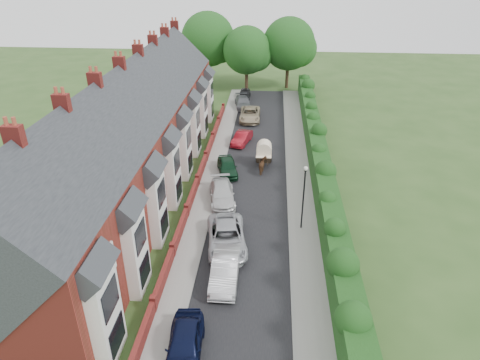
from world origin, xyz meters
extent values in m
plane|color=#2D4C1E|center=(0.00, 0.00, 0.00)|extent=(140.00, 140.00, 0.00)
cube|color=black|center=(-0.50, 11.00, 0.01)|extent=(6.00, 58.00, 0.02)
cube|color=gray|center=(3.60, 11.00, 0.06)|extent=(2.20, 58.00, 0.12)
cube|color=gray|center=(-4.35, 11.00, 0.06)|extent=(1.70, 58.00, 0.12)
cube|color=gray|center=(2.55, 11.00, 0.07)|extent=(0.18, 58.00, 0.13)
cube|color=gray|center=(-3.55, 11.00, 0.07)|extent=(0.18, 58.00, 0.13)
cube|color=#153611|center=(5.40, 11.00, 1.25)|extent=(1.50, 58.00, 2.50)
cube|color=#9C3127|center=(-11.00, 10.00, 3.25)|extent=(8.00, 40.00, 6.50)
cube|color=#24262A|center=(-11.00, 10.00, 6.50)|extent=(8.00, 40.20, 8.00)
cube|color=white|center=(-6.65, -8.10, 2.60)|extent=(0.70, 2.40, 5.20)
cube|color=black|center=(-6.28, -8.10, 1.40)|extent=(0.06, 1.80, 1.60)
cube|color=black|center=(-6.28, -8.10, 3.80)|extent=(0.06, 1.80, 1.60)
cube|color=#24262A|center=(-6.80, -8.10, 5.60)|extent=(1.70, 2.60, 1.70)
cube|color=#3F2D2D|center=(-6.96, -6.00, 1.05)|extent=(0.08, 0.90, 2.10)
cube|color=white|center=(-6.95, -6.10, 4.40)|extent=(0.12, 1.20, 1.60)
cube|color=white|center=(-6.65, -3.10, 2.60)|extent=(0.70, 2.40, 5.20)
cube|color=black|center=(-6.28, -3.10, 1.40)|extent=(0.06, 1.80, 1.60)
cube|color=black|center=(-6.28, -3.10, 3.80)|extent=(0.06, 1.80, 1.60)
cube|color=#24262A|center=(-6.80, -3.10, 5.60)|extent=(1.70, 2.60, 1.70)
cube|color=#3F2D2D|center=(-6.96, -1.00, 1.05)|extent=(0.08, 0.90, 2.10)
cube|color=white|center=(-6.95, -1.10, 4.40)|extent=(0.12, 1.20, 1.60)
cube|color=white|center=(-6.65, 1.90, 2.60)|extent=(0.70, 2.40, 5.20)
cube|color=black|center=(-6.28, 1.90, 1.40)|extent=(0.06, 1.80, 1.60)
cube|color=black|center=(-6.28, 1.90, 3.80)|extent=(0.06, 1.80, 1.60)
cube|color=#24262A|center=(-6.80, 1.90, 5.60)|extent=(1.70, 2.60, 1.70)
cube|color=#3F2D2D|center=(-6.96, 4.00, 1.05)|extent=(0.08, 0.90, 2.10)
cube|color=white|center=(-6.95, 3.90, 4.40)|extent=(0.12, 1.20, 1.60)
cube|color=white|center=(-6.65, 6.90, 2.60)|extent=(0.70, 2.40, 5.20)
cube|color=black|center=(-6.28, 6.90, 1.40)|extent=(0.06, 1.80, 1.60)
cube|color=black|center=(-6.28, 6.90, 3.80)|extent=(0.06, 1.80, 1.60)
cube|color=#24262A|center=(-6.80, 6.90, 5.60)|extent=(1.70, 2.60, 1.70)
cube|color=#3F2D2D|center=(-6.96, 9.00, 1.05)|extent=(0.08, 0.90, 2.10)
cube|color=white|center=(-6.95, 8.90, 4.40)|extent=(0.12, 1.20, 1.60)
cube|color=white|center=(-6.65, 11.90, 2.60)|extent=(0.70, 2.40, 5.20)
cube|color=black|center=(-6.28, 11.90, 1.40)|extent=(0.06, 1.80, 1.60)
cube|color=black|center=(-6.28, 11.90, 3.80)|extent=(0.06, 1.80, 1.60)
cube|color=#24262A|center=(-6.80, 11.90, 5.60)|extent=(1.70, 2.60, 1.70)
cube|color=#3F2D2D|center=(-6.96, 14.00, 1.05)|extent=(0.08, 0.90, 2.10)
cube|color=white|center=(-6.95, 13.90, 4.40)|extent=(0.12, 1.20, 1.60)
cube|color=white|center=(-6.65, 16.90, 2.60)|extent=(0.70, 2.40, 5.20)
cube|color=black|center=(-6.28, 16.90, 1.40)|extent=(0.06, 1.80, 1.60)
cube|color=black|center=(-6.28, 16.90, 3.80)|extent=(0.06, 1.80, 1.60)
cube|color=#24262A|center=(-6.80, 16.90, 5.60)|extent=(1.70, 2.60, 1.70)
cube|color=#3F2D2D|center=(-6.96, 19.00, 1.05)|extent=(0.08, 0.90, 2.10)
cube|color=white|center=(-6.95, 18.90, 4.40)|extent=(0.12, 1.20, 1.60)
cube|color=white|center=(-6.65, 21.90, 2.60)|extent=(0.70, 2.40, 5.20)
cube|color=black|center=(-6.28, 21.90, 1.40)|extent=(0.06, 1.80, 1.60)
cube|color=black|center=(-6.28, 21.90, 3.80)|extent=(0.06, 1.80, 1.60)
cube|color=#24262A|center=(-6.80, 21.90, 5.60)|extent=(1.70, 2.60, 1.70)
cube|color=#3F2D2D|center=(-6.96, 24.00, 1.05)|extent=(0.08, 0.90, 2.10)
cube|color=white|center=(-6.95, 23.90, 4.40)|extent=(0.12, 1.20, 1.60)
cube|color=white|center=(-6.65, 26.90, 2.60)|extent=(0.70, 2.40, 5.20)
cube|color=black|center=(-6.28, 26.90, 1.40)|extent=(0.06, 1.80, 1.60)
cube|color=black|center=(-6.28, 26.90, 3.80)|extent=(0.06, 1.80, 1.60)
cube|color=#24262A|center=(-6.80, 26.90, 5.60)|extent=(1.70, 2.60, 1.70)
cube|color=#3F2D2D|center=(-6.96, 29.00, 1.05)|extent=(0.08, 0.90, 2.10)
cube|color=white|center=(-6.95, 28.90, 4.40)|extent=(0.12, 1.20, 1.60)
cube|color=maroon|center=(-11.00, -5.00, 10.30)|extent=(0.90, 0.50, 1.60)
cylinder|color=#96412D|center=(-11.20, -5.00, 11.25)|extent=(0.20, 0.20, 0.50)
cylinder|color=#96412D|center=(-10.80, -5.00, 11.25)|extent=(0.20, 0.20, 0.50)
cube|color=maroon|center=(-11.00, 0.00, 10.30)|extent=(0.90, 0.50, 1.60)
cylinder|color=#96412D|center=(-11.20, 0.00, 11.25)|extent=(0.20, 0.20, 0.50)
cylinder|color=#96412D|center=(-10.80, 0.00, 11.25)|extent=(0.20, 0.20, 0.50)
cube|color=maroon|center=(-11.00, 5.00, 10.30)|extent=(0.90, 0.50, 1.60)
cylinder|color=#96412D|center=(-11.20, 5.00, 11.25)|extent=(0.20, 0.20, 0.50)
cylinder|color=#96412D|center=(-10.80, 5.00, 11.25)|extent=(0.20, 0.20, 0.50)
cube|color=maroon|center=(-11.00, 10.00, 10.30)|extent=(0.90, 0.50, 1.60)
cylinder|color=#96412D|center=(-11.20, 10.00, 11.25)|extent=(0.20, 0.20, 0.50)
cylinder|color=#96412D|center=(-10.80, 10.00, 11.25)|extent=(0.20, 0.20, 0.50)
cube|color=maroon|center=(-11.00, 15.00, 10.30)|extent=(0.90, 0.50, 1.60)
cylinder|color=#96412D|center=(-11.20, 15.00, 11.25)|extent=(0.20, 0.20, 0.50)
cylinder|color=#96412D|center=(-10.80, 15.00, 11.25)|extent=(0.20, 0.20, 0.50)
cube|color=maroon|center=(-11.00, 20.00, 10.30)|extent=(0.90, 0.50, 1.60)
cylinder|color=#96412D|center=(-11.20, 20.00, 11.25)|extent=(0.20, 0.20, 0.50)
cylinder|color=#96412D|center=(-10.80, 20.00, 11.25)|extent=(0.20, 0.20, 0.50)
cube|color=maroon|center=(-11.00, 25.00, 10.30)|extent=(0.90, 0.50, 1.60)
cylinder|color=#96412D|center=(-11.20, 25.00, 11.25)|extent=(0.20, 0.20, 0.50)
cylinder|color=#96412D|center=(-10.80, 25.00, 11.25)|extent=(0.20, 0.20, 0.50)
cube|color=maroon|center=(-11.00, 30.00, 10.30)|extent=(0.90, 0.50, 1.60)
cylinder|color=#96412D|center=(-11.20, 30.00, 11.25)|extent=(0.20, 0.20, 0.50)
cylinder|color=#96412D|center=(-10.80, 30.00, 11.25)|extent=(0.20, 0.20, 0.50)
cube|color=maroon|center=(-5.35, -7.50, 0.45)|extent=(0.30, 4.70, 0.90)
cube|color=maroon|center=(-5.35, -2.50, 0.45)|extent=(0.30, 4.70, 0.90)
cube|color=maroon|center=(-5.35, 2.50, 0.45)|extent=(0.30, 4.70, 0.90)
cube|color=maroon|center=(-5.35, 7.50, 0.45)|extent=(0.30, 4.70, 0.90)
cube|color=maroon|center=(-5.35, 12.50, 0.45)|extent=(0.30, 4.70, 0.90)
cube|color=maroon|center=(-5.35, 17.50, 0.45)|extent=(0.30, 4.70, 0.90)
cube|color=maroon|center=(-5.35, 22.50, 0.45)|extent=(0.30, 4.70, 0.90)
cube|color=maroon|center=(-5.35, 27.50, 0.45)|extent=(0.30, 4.70, 0.90)
cube|color=maroon|center=(-5.35, -5.00, 0.55)|extent=(0.35, 0.35, 1.10)
cube|color=maroon|center=(-5.35, 0.00, 0.55)|extent=(0.35, 0.35, 1.10)
cube|color=maroon|center=(-5.35, 5.00, 0.55)|extent=(0.35, 0.35, 1.10)
cube|color=maroon|center=(-5.35, 10.00, 0.55)|extent=(0.35, 0.35, 1.10)
cube|color=maroon|center=(-5.35, 15.00, 0.55)|extent=(0.35, 0.35, 1.10)
cube|color=maroon|center=(-5.35, 20.00, 0.55)|extent=(0.35, 0.35, 1.10)
cube|color=maroon|center=(-5.35, 25.00, 0.55)|extent=(0.35, 0.35, 1.10)
cube|color=maroon|center=(-5.35, 30.00, 0.55)|extent=(0.35, 0.35, 1.10)
cylinder|color=black|center=(3.40, 4.00, 2.40)|extent=(0.12, 0.12, 4.80)
cylinder|color=black|center=(3.40, 4.00, 4.85)|extent=(0.20, 0.20, 0.10)
sphere|color=silver|center=(3.40, 4.00, 5.00)|extent=(0.32, 0.32, 0.32)
cylinder|color=#332316|center=(-3.00, 40.00, 2.38)|extent=(0.50, 0.50, 4.75)
sphere|color=#1B4A18|center=(-3.00, 40.00, 5.89)|extent=(6.80, 6.80, 6.80)
sphere|color=#1B4A18|center=(-1.64, 40.30, 5.23)|extent=(4.76, 4.76, 4.76)
cylinder|color=#332316|center=(3.00, 42.00, 2.62)|extent=(0.50, 0.50, 5.25)
sphere|color=#1B4A18|center=(3.00, 42.00, 6.51)|extent=(7.60, 7.60, 7.60)
sphere|color=#1B4A18|center=(4.52, 42.30, 5.78)|extent=(5.32, 5.32, 5.32)
cylinder|color=#332316|center=(-9.00, 43.00, 2.75)|extent=(0.50, 0.50, 5.50)
sphere|color=#1B4A18|center=(-9.00, 43.00, 6.82)|extent=(8.00, 8.00, 8.00)
sphere|color=#1B4A18|center=(-7.40, 43.30, 6.05)|extent=(5.60, 5.60, 5.60)
imported|color=black|center=(-3.00, -7.84, 0.75)|extent=(2.08, 4.54, 1.51)
imported|color=#BABABF|center=(-1.60, -2.02, 0.77)|extent=(1.67, 4.67, 1.53)
imported|color=#B2B4BA|center=(-1.86, 1.40, 0.78)|extent=(3.45, 5.96, 1.56)
imported|color=silver|center=(-2.90, 7.52, 0.70)|extent=(2.79, 5.09, 1.40)
imported|color=black|center=(-3.00, 12.60, 0.70)|extent=(2.51, 4.40, 1.41)
imported|color=maroon|center=(-2.17, 19.79, 0.64)|extent=(2.25, 4.07, 1.27)
imported|color=tan|center=(-1.74, 27.24, 0.73)|extent=(2.52, 5.31, 1.46)
imported|color=slate|center=(-2.96, 32.09, 0.68)|extent=(2.70, 4.95, 1.36)
imported|color=black|center=(-3.00, 36.11, 0.65)|extent=(1.58, 3.85, 1.31)
imported|color=brown|center=(0.32, 12.97, 0.71)|extent=(0.85, 1.72, 1.42)
cube|color=black|center=(0.32, 14.77, 0.93)|extent=(1.32, 2.20, 0.55)
cylinder|color=#F7E1BF|center=(0.32, 14.77, 1.70)|extent=(1.43, 1.37, 1.43)
cube|color=#F7E1BF|center=(0.32, 14.77, 1.21)|extent=(1.45, 2.25, 0.04)
cylinder|color=black|center=(-0.40, 15.43, 0.49)|extent=(0.09, 0.99, 0.99)
cylinder|color=black|center=(1.03, 15.43, 0.49)|extent=(0.09, 0.99, 0.99)
cylinder|color=black|center=(-0.07, 13.56, 0.99)|extent=(0.06, 1.98, 0.06)
cylinder|color=black|center=(0.70, 13.56, 0.99)|extent=(0.06, 1.98, 0.06)
camera|label=1|loc=(0.95, -22.63, 18.06)|focal=32.00mm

